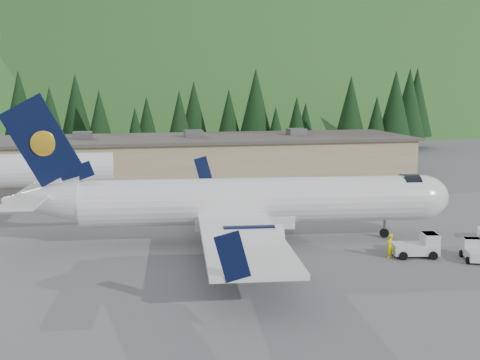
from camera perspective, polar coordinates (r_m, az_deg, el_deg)
name	(u,v)px	position (r m, az deg, el deg)	size (l,w,h in m)	color
ground	(255,241)	(48.20, 1.46, -5.80)	(600.00, 600.00, 0.00)	#58585D
airliner	(242,203)	(47.37, 0.23, -2.18)	(35.36, 33.23, 11.73)	white
baggage_tug_a	(419,246)	(45.63, 16.61, -6.03)	(3.45, 2.40, 1.72)	silver
terminal_building	(158,156)	(84.11, -7.81, 2.30)	(71.00, 17.00, 6.10)	#95815C
baggage_tug_d	(474,251)	(46.18, 21.31, -6.28)	(2.20, 2.90, 1.40)	silver
ramp_worker	(390,246)	(44.62, 14.00, -6.09)	(0.65, 0.43, 1.79)	#DCD900
tree_line	(175,113)	(105.91, -6.20, 6.35)	(114.05, 18.57, 14.49)	black
hills	(265,297)	(277.53, 2.37, -11.05)	(614.00, 330.00, 300.00)	#1C4E1A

